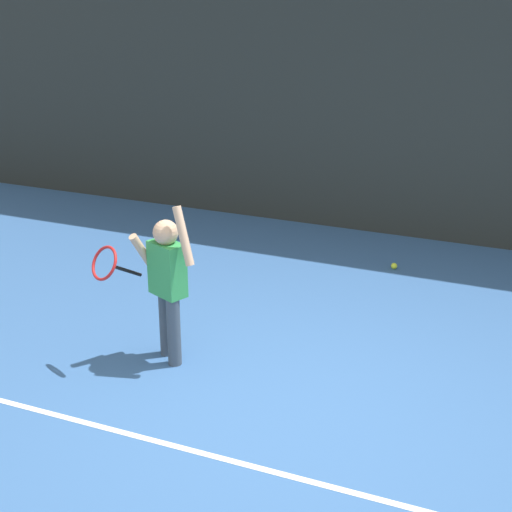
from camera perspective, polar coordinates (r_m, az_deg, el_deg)
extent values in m
plane|color=#335B93|center=(5.69, 2.40, -11.52)|extent=(20.00, 20.00, 0.00)
cube|color=white|center=(5.15, -0.44, -15.37)|extent=(9.00, 0.05, 0.00)
cube|color=#282D2B|center=(8.87, 12.38, 13.47)|extent=(13.98, 0.08, 3.91)
cylinder|color=slate|center=(8.92, 12.49, 13.99)|extent=(0.09, 0.09, 4.06)
cylinder|color=#3F4C59|center=(6.35, -6.73, -4.94)|extent=(0.11, 0.11, 0.58)
cylinder|color=#3F4C59|center=(6.19, -6.14, -5.64)|extent=(0.11, 0.11, 0.58)
cube|color=green|center=(6.06, -6.64, -0.97)|extent=(0.34, 0.27, 0.44)
sphere|color=tan|center=(5.96, -6.76, 1.75)|extent=(0.20, 0.20, 0.20)
cylinder|color=tan|center=(5.82, -5.44, 1.50)|extent=(0.22, 0.14, 0.46)
cylinder|color=tan|center=(6.15, -8.21, -0.03)|extent=(0.18, 0.29, 0.43)
cylinder|color=black|center=(6.19, -9.47, -1.12)|extent=(0.12, 0.23, 0.15)
torus|color=red|center=(6.03, -11.25, -0.53)|extent=(0.32, 0.26, 0.26)
sphere|color=#CCE033|center=(8.27, 10.26, -0.74)|extent=(0.07, 0.07, 0.07)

